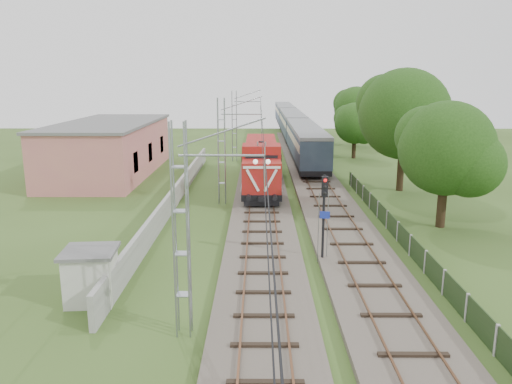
{
  "coord_description": "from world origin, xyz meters",
  "views": [
    {
      "loc": [
        -0.21,
        -25.13,
        9.43
      ],
      "look_at": [
        -0.39,
        6.36,
        2.2
      ],
      "focal_mm": 35.0,
      "sensor_mm": 36.0,
      "label": 1
    }
  ],
  "objects_px": {
    "coach_rake": "(292,123)",
    "relay_hut": "(91,275)",
    "locomotive": "(261,163)",
    "signal_post": "(324,203)"
  },
  "relations": [
    {
      "from": "coach_rake",
      "to": "relay_hut",
      "type": "relative_size",
      "value": 28.26
    },
    {
      "from": "locomotive",
      "to": "coach_rake",
      "type": "relative_size",
      "value": 0.25
    },
    {
      "from": "locomotive",
      "to": "relay_hut",
      "type": "height_order",
      "value": "locomotive"
    },
    {
      "from": "signal_post",
      "to": "relay_hut",
      "type": "relative_size",
      "value": 1.93
    },
    {
      "from": "signal_post",
      "to": "relay_hut",
      "type": "distance_m",
      "value": 11.63
    },
    {
      "from": "signal_post",
      "to": "relay_hut",
      "type": "bearing_deg",
      "value": -156.71
    },
    {
      "from": "locomotive",
      "to": "signal_post",
      "type": "distance_m",
      "value": 18.7
    },
    {
      "from": "locomotive",
      "to": "coach_rake",
      "type": "distance_m",
      "value": 36.07
    },
    {
      "from": "coach_rake",
      "to": "relay_hut",
      "type": "bearing_deg",
      "value": -101.94
    },
    {
      "from": "signal_post",
      "to": "locomotive",
      "type": "bearing_deg",
      "value": 99.59
    }
  ]
}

